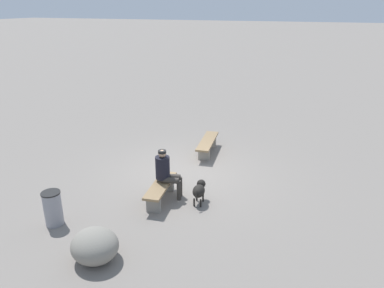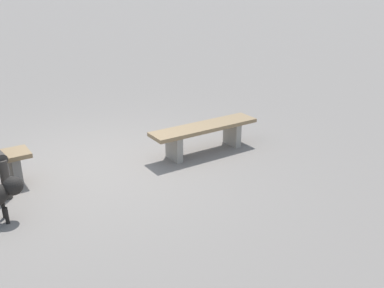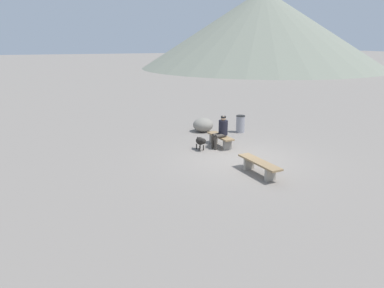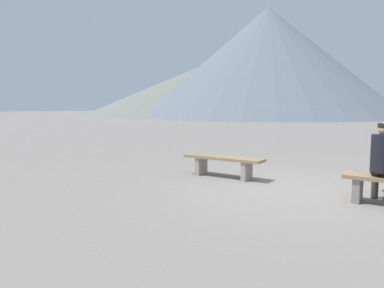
# 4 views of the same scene
# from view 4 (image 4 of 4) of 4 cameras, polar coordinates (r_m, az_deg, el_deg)

# --- Properties ---
(ground) EXTENTS (210.00, 210.00, 0.06)m
(ground) POSITION_cam_4_polar(r_m,az_deg,el_deg) (6.87, 15.89, -7.36)
(ground) COLOR gray
(bench_left) EXTENTS (1.86, 0.64, 0.45)m
(bench_left) POSITION_cam_4_polar(r_m,az_deg,el_deg) (7.76, 4.99, -2.88)
(bench_left) COLOR gray
(bench_left) RESTS_ON ground
(seated_person) EXTENTS (0.44, 0.67, 1.29)m
(seated_person) POSITION_cam_4_polar(r_m,az_deg,el_deg) (6.33, 28.18, -1.91)
(seated_person) COLOR black
(seated_person) RESTS_ON ground
(distant_peak_0) EXTENTS (37.63, 37.63, 7.90)m
(distant_peak_0) POSITION_cam_4_polar(r_m,az_deg,el_deg) (60.96, 0.70, 8.33)
(distant_peak_0) COLOR slate
(distant_peak_0) RESTS_ON ground
(distant_peak_2) EXTENTS (35.79, 35.79, 15.31)m
(distant_peak_2) POSITION_cam_4_polar(r_m,az_deg,el_deg) (52.91, 11.87, 12.57)
(distant_peak_2) COLOR slate
(distant_peak_2) RESTS_ON ground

